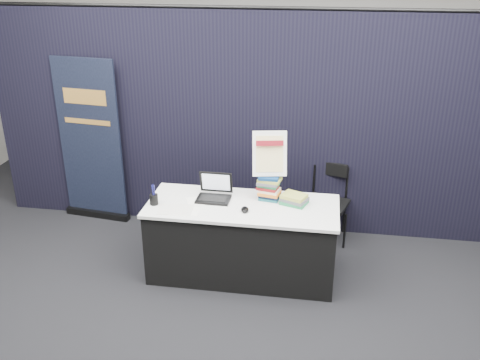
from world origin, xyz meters
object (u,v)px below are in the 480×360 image
object	(u,v)px
book_stack_short	(294,199)
info_sign	(270,154)
book_stack_tall	(269,188)
pullup_banner	(91,150)
stacking_chair	(329,199)
display_table	(242,240)
laptop	(214,193)

from	to	relation	value
book_stack_short	info_sign	world-z (taller)	info_sign
book_stack_tall	pullup_banner	bearing A→B (deg)	159.76
info_sign	stacking_chair	distance (m)	1.16
display_table	book_stack_tall	bearing A→B (deg)	35.89
pullup_banner	book_stack_tall	bearing A→B (deg)	-13.05
book_stack_tall	pullup_banner	xyz separation A→B (m)	(-2.13, 0.78, -0.03)
book_stack_tall	pullup_banner	world-z (taller)	pullup_banner
info_sign	stacking_chair	world-z (taller)	info_sign
info_sign	pullup_banner	size ratio (longest dim) A/B	0.23
laptop	pullup_banner	xyz separation A→B (m)	(-1.61, 0.85, 0.03)
display_table	laptop	xyz separation A→B (m)	(-0.29, 0.10, 0.43)
laptop	book_stack_tall	size ratio (longest dim) A/B	1.33
book_stack_short	book_stack_tall	bearing A→B (deg)	165.34
book_stack_tall	stacking_chair	bearing A→B (deg)	49.64
laptop	stacking_chair	size ratio (longest dim) A/B	0.38
info_sign	laptop	bearing A→B (deg)	179.80
book_stack_tall	book_stack_short	distance (m)	0.27
info_sign	pullup_banner	world-z (taller)	pullup_banner
book_stack_tall	pullup_banner	size ratio (longest dim) A/B	0.13
info_sign	display_table	bearing A→B (deg)	-150.19
pullup_banner	stacking_chair	size ratio (longest dim) A/B	2.28
display_table	info_sign	xyz separation A→B (m)	(0.23, 0.19, 0.82)
laptop	stacking_chair	world-z (taller)	laptop
display_table	book_stack_tall	world-z (taller)	book_stack_tall
laptop	book_stack_short	bearing A→B (deg)	0.66
book_stack_short	display_table	bearing A→B (deg)	-168.15
book_stack_short	stacking_chair	xyz separation A→B (m)	(0.35, 0.77, -0.33)
laptop	stacking_chair	distance (m)	1.39
book_stack_tall	stacking_chair	xyz separation A→B (m)	(0.60, 0.70, -0.41)
book_stack_short	info_sign	bearing A→B (deg)	158.92
info_sign	pullup_banner	bearing A→B (deg)	149.65
info_sign	book_stack_tall	bearing A→B (deg)	-100.84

